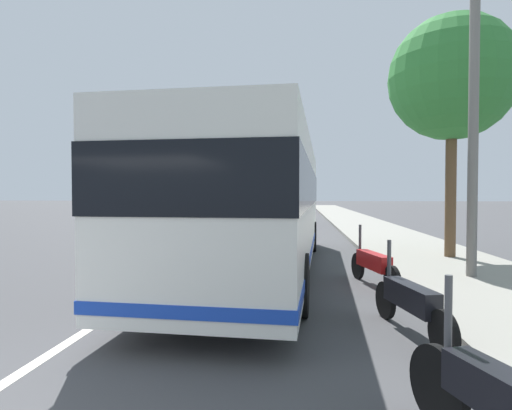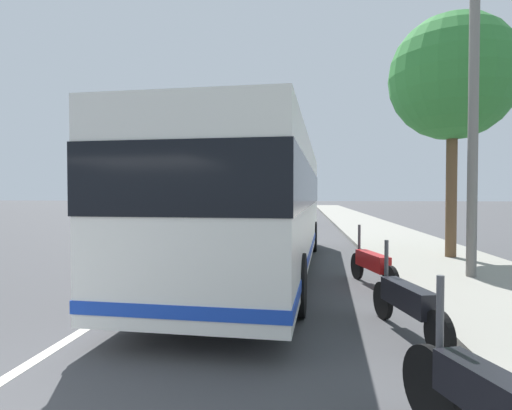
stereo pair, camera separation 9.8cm
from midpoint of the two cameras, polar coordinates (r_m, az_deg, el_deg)
sidewalk_curb at (r=12.58m, az=23.94°, el=-7.12°), size 110.00×3.60×0.14m
lane_divider_line at (r=12.40m, az=-7.91°, el=-7.44°), size 110.00×0.16×0.01m
coach_bus at (r=10.42m, az=0.71°, el=0.56°), size 11.87×3.28×3.11m
motorcycle_far_end at (r=6.19m, az=20.37°, el=-12.41°), size 2.12×0.56×1.24m
motorcycle_mid_row at (r=9.05m, az=15.90°, el=-7.89°), size 2.23×0.63×1.24m
car_behind_bus at (r=25.83m, az=3.82°, el=-1.13°), size 4.37×2.06×1.51m
car_far_distant at (r=41.87m, az=4.59°, el=-0.20°), size 4.34×2.12×1.38m
car_oncoming at (r=49.89m, az=5.82°, el=0.14°), size 4.40×1.93×1.52m
car_side_street at (r=50.27m, az=0.46°, el=0.18°), size 4.41×1.94×1.54m
roadside_tree_mid_block at (r=13.48m, az=25.52°, el=15.39°), size 3.51×3.51×6.98m
utility_pole at (r=10.38m, az=27.87°, el=13.20°), size 0.21×0.21×8.13m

